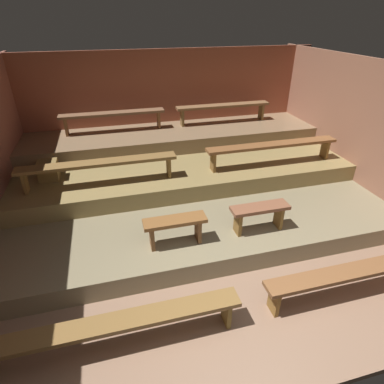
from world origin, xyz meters
The scene contains 15 objects.
ground centered at (0.00, 2.74, -0.04)m, with size 7.06×6.27×0.08m, color #8A6A53.
wall_back centered at (0.00, 5.50, 1.25)m, with size 7.06×0.06×2.50m, color #9B513B.
wall_right centered at (3.16, 2.74, 1.25)m, with size 0.06×6.27×2.50m, color #97624B.
platform_lower centered at (0.00, 3.36, 0.15)m, with size 6.26×4.23×0.31m, color #827659.
platform_middle centered at (0.00, 4.11, 0.46)m, with size 6.26×2.72×0.31m, color olive.
platform_upper centered at (0.00, 4.80, 0.76)m, with size 6.26×1.34×0.31m, color #84694B.
bench_floor_left centered at (-1.53, 0.56, 0.35)m, with size 2.70×0.25×0.42m.
bench_floor_right centered at (1.53, 0.56, 0.35)m, with size 2.70×0.25×0.42m.
bench_lower_left centered at (-0.63, 1.76, 0.61)m, with size 0.87×0.25×0.42m.
bench_lower_right centered at (0.63, 1.76, 0.61)m, with size 0.87×0.25×0.42m.
bench_middle_left centered at (-1.58, 3.27, 0.96)m, with size 2.58×0.25×0.42m.
bench_middle_right centered at (1.58, 3.27, 0.96)m, with size 2.58×0.25×0.42m.
bench_upper_left centered at (-1.24, 5.08, 1.26)m, with size 2.18×0.25×0.42m.
bench_upper_right centered at (1.24, 5.08, 1.26)m, with size 2.18×0.25×0.42m.
wooden_crate_middle centered at (-2.46, 3.70, 0.78)m, with size 0.33×0.33×0.33m, color brown.
Camera 1 is at (-1.32, -1.72, 3.17)m, focal length 29.56 mm.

